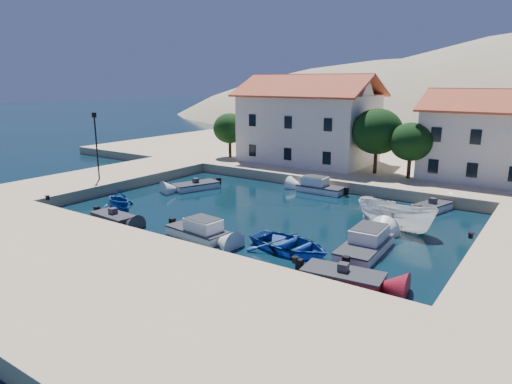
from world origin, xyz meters
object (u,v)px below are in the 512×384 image
cabin_cruiser_south (197,231)px  building_left (309,118)px  cabin_cruiser_east (365,245)px  lamppost (96,139)px  rowboat_south (289,251)px  boat_east (395,230)px  building_mid (484,134)px

cabin_cruiser_south → building_left: bearing=108.5°
cabin_cruiser_east → lamppost: bearing=84.4°
cabin_cruiser_east → rowboat_south: bearing=117.8°
rowboat_south → boat_east: (3.98, 7.66, 0.00)m
building_left → rowboat_south: size_ratio=2.72×
building_left → lamppost: bearing=-119.9°
building_left → rowboat_south: building_left is taller
building_left → building_mid: bearing=3.2°
cabin_cruiser_south → boat_east: cabin_cruiser_south is taller
rowboat_south → cabin_cruiser_east: 4.54m
lamppost → boat_east: bearing=8.4°
cabin_cruiser_south → lamppost: bearing=169.7°
lamppost → boat_east: size_ratio=1.06×
lamppost → building_left: bearing=60.1°
building_left → boat_east: building_left is taller
building_left → cabin_cruiser_east: (15.48, -21.36, -5.46)m
cabin_cruiser_south → boat_east: 13.64m
rowboat_south → boat_east: size_ratio=0.92×
cabin_cruiser_south → building_mid: bearing=70.5°
cabin_cruiser_south → cabin_cruiser_east: (10.12, 3.68, -0.00)m
building_mid → rowboat_south: (-6.41, -24.65, -5.22)m
building_mid → boat_east: bearing=-98.2°
lamppost → cabin_cruiser_east: bearing=-2.9°
cabin_cruiser_south → cabin_cruiser_east: bearing=26.3°
lamppost → cabin_cruiser_east: lamppost is taller
boat_east → building_mid: bearing=2.6°
building_left → cabin_cruiser_south: 26.18m
lamppost → cabin_cruiser_east: size_ratio=1.16×
cabin_cruiser_east → boat_east: 5.39m
building_mid → rowboat_south: bearing=-104.6°
rowboat_south → boat_east: 8.63m
cabin_cruiser_south → boat_east: size_ratio=0.78×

